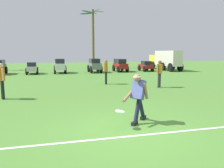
% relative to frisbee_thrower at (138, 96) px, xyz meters
% --- Properties ---
extents(ground_plane, '(80.00, 80.00, 0.00)m').
position_rel_frisbee_thrower_xyz_m(ground_plane, '(-0.47, -0.52, -0.80)').
color(ground_plane, '#518935').
extents(field_line_paint, '(21.26, 0.40, 0.01)m').
position_rel_frisbee_thrower_xyz_m(field_line_paint, '(-0.47, -0.92, -0.80)').
color(field_line_paint, white).
rests_on(field_line_paint, ground_plane).
extents(frisbee_thrower, '(0.97, 0.70, 1.42)m').
position_rel_frisbee_thrower_xyz_m(frisbee_thrower, '(0.00, 0.00, 0.00)').
color(frisbee_thrower, '#191E38').
rests_on(frisbee_thrower, ground_plane).
extents(frisbee_in_flight, '(0.31, 0.31, 0.07)m').
position_rel_frisbee_thrower_xyz_m(frisbee_in_flight, '(-0.65, -0.35, -0.32)').
color(frisbee_in_flight, white).
extents(teammate_near_sideline, '(0.43, 0.37, 1.56)m').
position_rel_frisbee_thrower_xyz_m(teammate_near_sideline, '(3.59, 5.71, 0.14)').
color(teammate_near_sideline, '#33333D').
rests_on(teammate_near_sideline, ground_plane).
extents(teammate_midfield, '(0.32, 0.48, 1.56)m').
position_rel_frisbee_thrower_xyz_m(teammate_midfield, '(-4.46, 4.54, 0.14)').
color(teammate_midfield, black).
rests_on(teammate_midfield, ground_plane).
extents(teammate_deep, '(0.31, 0.48, 1.56)m').
position_rel_frisbee_thrower_xyz_m(teammate_deep, '(0.92, 7.79, 0.14)').
color(teammate_deep, black).
rests_on(teammate_deep, ground_plane).
extents(parked_car_slot_c, '(1.19, 2.24, 1.10)m').
position_rel_frisbee_thrower_xyz_m(parked_car_slot_c, '(-4.26, 16.17, -0.23)').
color(parked_car_slot_c, '#B7BABF').
rests_on(parked_car_slot_c, ground_plane).
extents(parked_car_slot_d, '(1.20, 2.37, 1.40)m').
position_rel_frisbee_thrower_xyz_m(parked_car_slot_d, '(-1.68, 16.35, -0.06)').
color(parked_car_slot_d, silver).
rests_on(parked_car_slot_d, ground_plane).
extents(parked_car_slot_e, '(1.19, 2.36, 1.40)m').
position_rel_frisbee_thrower_xyz_m(parked_car_slot_e, '(1.73, 16.19, -0.06)').
color(parked_car_slot_e, slate).
rests_on(parked_car_slot_e, ground_plane).
extents(parked_car_slot_f, '(1.16, 2.41, 1.34)m').
position_rel_frisbee_thrower_xyz_m(parked_car_slot_f, '(4.52, 16.43, -0.08)').
color(parked_car_slot_f, maroon).
rests_on(parked_car_slot_f, ground_plane).
extents(parked_car_slot_g, '(1.14, 2.23, 1.10)m').
position_rel_frisbee_thrower_xyz_m(parked_car_slot_g, '(7.38, 16.26, -0.23)').
color(parked_car_slot_g, maroon).
rests_on(parked_car_slot_g, ground_plane).
extents(box_truck, '(1.40, 5.90, 2.20)m').
position_rel_frisbee_thrower_xyz_m(box_truck, '(10.18, 17.13, 0.43)').
color(box_truck, yellow).
rests_on(box_truck, ground_plane).
extents(palm_tree_right_of_centre, '(3.15, 3.31, 7.33)m').
position_rel_frisbee_thrower_xyz_m(palm_tree_right_of_centre, '(2.68, 22.17, 3.52)').
color(palm_tree_right_of_centre, brown).
rests_on(palm_tree_right_of_centre, ground_plane).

